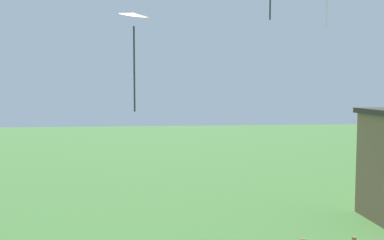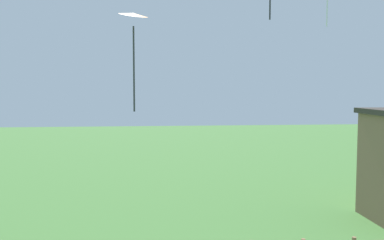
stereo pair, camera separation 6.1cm
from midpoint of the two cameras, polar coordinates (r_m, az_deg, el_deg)
name	(u,v)px [view 1 (the left image)]	position (r m, az deg, el deg)	size (l,w,h in m)	color
kite_orange_delta	(134,21)	(12.50, -7.92, 12.95)	(1.13, 1.13, 2.89)	orange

